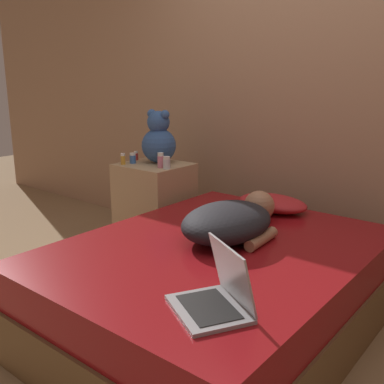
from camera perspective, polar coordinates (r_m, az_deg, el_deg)
ground_plane at (r=2.55m, az=3.06°, el=-16.93°), size 12.00×12.00×0.00m
wall_back at (r=3.21m, az=16.27°, el=13.44°), size 8.00×0.06×2.60m
bed at (r=2.43m, az=3.14°, el=-12.10°), size 1.40×1.81×0.48m
nightstand at (r=3.41m, az=-4.73°, el=-2.21°), size 0.48×0.44×0.70m
pillow at (r=2.94m, az=10.18°, el=-1.39°), size 0.47×0.30×0.10m
person_lying at (r=2.43m, az=5.05°, el=-3.57°), size 0.46×0.78×0.19m
laptop at (r=1.71m, az=3.22°, el=-12.98°), size 0.38×0.36×0.25m
teddy_bear at (r=3.35m, az=-4.25°, el=6.62°), size 0.26×0.26×0.39m
bottle_pink at (r=3.18m, az=-4.00°, el=4.03°), size 0.04×0.04×0.11m
bottle_red at (r=3.48m, az=-7.12°, el=4.58°), size 0.03×0.03×0.07m
bottle_clear at (r=3.13m, az=-3.24°, el=3.71°), size 0.05×0.05×0.09m
bottle_blue at (r=3.36m, az=-7.54°, el=4.26°), size 0.05×0.05×0.08m
bottle_amber at (r=3.33m, az=-8.76°, el=4.16°), size 0.03×0.03×0.08m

